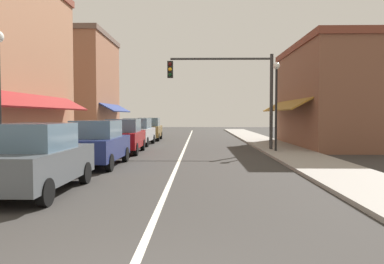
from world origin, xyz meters
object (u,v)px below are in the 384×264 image
object	(u,v)px
traffic_signal_mast_arm	(233,84)
parked_car_nearest_left	(36,159)
parked_car_second_left	(98,144)
parked_car_third_left	(124,136)
parked_car_distant_left	(149,129)
street_lamp_right_mid	(276,92)
parked_car_far_left	(138,132)

from	to	relation	value
traffic_signal_mast_arm	parked_car_nearest_left	bearing A→B (deg)	-118.26
parked_car_second_left	parked_car_third_left	xyz separation A→B (m)	(0.02, 4.99, 0.00)
parked_car_distant_left	traffic_signal_mast_arm	xyz separation A→B (m)	(5.77, -8.79, 2.80)
parked_car_second_left	parked_car_nearest_left	bearing A→B (deg)	-91.53
parked_car_second_left	traffic_signal_mast_arm	xyz separation A→B (m)	(5.79, 6.08, 2.80)
traffic_signal_mast_arm	street_lamp_right_mid	xyz separation A→B (m)	(2.13, -0.99, -0.50)
parked_car_nearest_left	parked_car_third_left	world-z (taller)	same
parked_car_second_left	parked_car_far_left	size ratio (longest dim) A/B	0.99
parked_car_nearest_left	parked_car_third_left	xyz separation A→B (m)	(0.19, 10.00, 0.00)
parked_car_distant_left	parked_car_nearest_left	bearing A→B (deg)	-91.82
parked_car_second_left	parked_car_third_left	bearing A→B (deg)	90.22
parked_car_nearest_left	street_lamp_right_mid	bearing A→B (deg)	51.89
parked_car_third_left	parked_car_distant_left	xyz separation A→B (m)	(-0.00, 9.88, 0.00)
parked_car_nearest_left	traffic_signal_mast_arm	world-z (taller)	traffic_signal_mast_arm
parked_car_third_left	parked_car_far_left	bearing A→B (deg)	89.86
parked_car_distant_left	street_lamp_right_mid	size ratio (longest dim) A/B	0.88
parked_car_nearest_left	parked_car_distant_left	bearing A→B (deg)	90.05
street_lamp_right_mid	parked_car_third_left	bearing A→B (deg)	-179.30
street_lamp_right_mid	parked_car_far_left	bearing A→B (deg)	148.37
parked_car_second_left	street_lamp_right_mid	xyz separation A→B (m)	(7.92, 5.09, 2.29)
parked_car_third_left	parked_car_nearest_left	bearing A→B (deg)	-92.55
parked_car_far_left	traffic_signal_mast_arm	distance (m)	7.61
parked_car_third_left	street_lamp_right_mid	size ratio (longest dim) A/B	0.88
parked_car_third_left	traffic_signal_mast_arm	bearing A→B (deg)	9.24
parked_car_nearest_left	parked_car_distant_left	distance (m)	19.88
parked_car_second_left	traffic_signal_mast_arm	size ratio (longest dim) A/B	0.72
parked_car_far_left	parked_car_third_left	bearing A→B (deg)	-87.32
parked_car_third_left	parked_car_second_left	bearing A→B (deg)	-91.67
parked_car_far_left	traffic_signal_mast_arm	size ratio (longest dim) A/B	0.72
parked_car_second_left	parked_car_distant_left	distance (m)	14.87
parked_car_third_left	parked_car_distant_left	distance (m)	9.88
traffic_signal_mast_arm	parked_car_second_left	bearing A→B (deg)	-133.59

